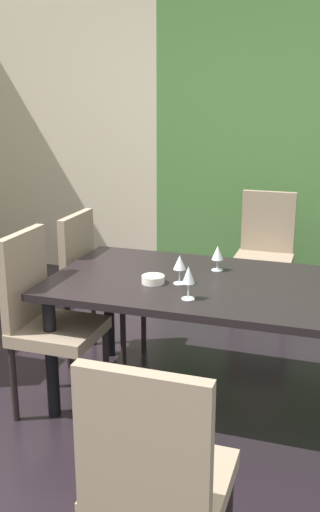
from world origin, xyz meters
TOP-DOWN VIEW (x-y plane):
  - ground_plane at (0.00, 0.00)m, footprint 5.26×5.39m
  - back_panel_interior at (-1.53, 2.64)m, footprint 2.20×0.10m
  - dining_table at (0.76, 0.43)m, footprint 2.07×1.00m
  - chair_left_near at (-0.24, 0.10)m, footprint 0.45×0.44m
  - chair_head_far at (0.71, 1.86)m, footprint 0.44×0.45m
  - chair_head_near at (0.77, -1.01)m, footprint 0.44×0.44m
  - chair_left_far at (-0.24, 0.75)m, footprint 0.45×0.44m
  - wine_glass_near_window at (0.57, 0.13)m, footprint 0.07×0.07m
  - wine_glass_center at (0.46, 0.34)m, footprint 0.07×0.07m
  - wine_glass_south at (0.60, 0.64)m, footprint 0.07×0.07m
  - serving_bowl_front at (0.32, 0.31)m, footprint 0.13×0.13m

SIDE VIEW (x-z plane):
  - ground_plane at x=0.00m, z-range -0.02..0.00m
  - chair_left_far at x=-0.24m, z-range 0.06..1.05m
  - chair_head_near at x=0.77m, z-range 0.06..1.06m
  - chair_head_far at x=0.71m, z-range 0.06..1.06m
  - chair_left_near at x=-0.24m, z-range 0.06..1.08m
  - dining_table at x=0.76m, z-range 0.30..1.04m
  - serving_bowl_front at x=0.32m, z-range 0.74..0.79m
  - wine_glass_south at x=0.60m, z-range 0.77..0.92m
  - wine_glass_center at x=0.46m, z-range 0.78..0.94m
  - wine_glass_near_window at x=0.57m, z-range 0.78..0.95m
  - back_panel_interior at x=-1.53m, z-range 0.00..2.84m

